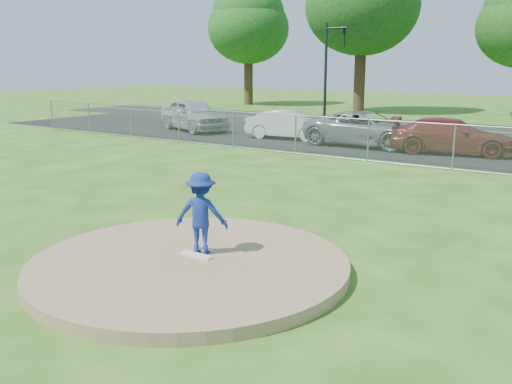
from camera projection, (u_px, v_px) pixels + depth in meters
ground at (401, 176)px, 17.74m from camera, size 120.00×120.00×0.00m
pitchers_mound at (190, 265)px, 9.67m from camera, size 5.40×5.40×0.20m
pitching_rubber at (197, 255)px, 9.81m from camera, size 0.60×0.15×0.04m
chain_link_fence at (424, 145)px, 19.18m from camera, size 40.00×0.06×1.50m
parking_lot at (459, 151)px, 22.97m from camera, size 50.00×8.00×0.01m
street at (500, 132)px, 29.00m from camera, size 60.00×7.00×0.01m
tree_far_left at (248, 18)px, 46.81m from camera, size 6.72×6.72×10.74m
traffic_signal_left at (330, 65)px, 31.48m from camera, size 1.28×0.20×5.60m
pitcher at (201, 213)px, 9.84m from camera, size 1.06×0.86×1.43m
traffic_cone at (298, 132)px, 26.19m from camera, size 0.33×0.33×0.65m
parked_car_silver at (193, 115)px, 29.58m from camera, size 5.16×3.55×1.63m
parked_car_white at (289, 125)px, 26.33m from camera, size 4.10×1.83×1.31m
parked_car_gray at (367, 129)px, 24.03m from camera, size 5.24×2.42×1.46m
parked_car_darkred at (452, 136)px, 22.01m from camera, size 5.00×2.88×1.36m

